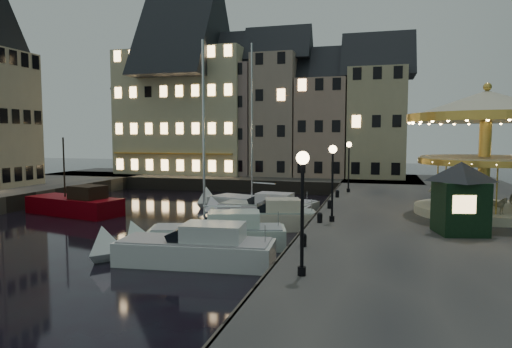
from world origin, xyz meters
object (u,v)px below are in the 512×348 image
(motorboat_d, at_px, (265,219))
(motorboat_f, at_px, (255,206))
(streetlamp_b, at_px, (333,172))
(motorboat_b, at_px, (187,250))
(streetlamp_c, at_px, (349,159))
(motorboat_c, at_px, (210,235))
(ticket_kiosk, at_px, (461,185))
(streetlamp_a, at_px, (302,195))
(bollard_b, at_px, (320,217))
(bollard_c, at_px, (330,204))
(bollard_d, at_px, (337,193))
(red_fishing_boat, at_px, (76,205))
(bollard_a, at_px, (303,239))
(carousel, at_px, (486,128))
(motorboat_e, at_px, (259,210))

(motorboat_d, height_order, motorboat_f, motorboat_f)
(streetlamp_b, height_order, motorboat_b, streetlamp_b)
(streetlamp_c, bearing_deg, motorboat_d, -113.90)
(motorboat_c, distance_m, ticket_kiosk, 12.76)
(streetlamp_a, distance_m, motorboat_f, 20.68)
(bollard_b, height_order, bollard_c, same)
(bollard_b, height_order, bollard_d, same)
(ticket_kiosk, bearing_deg, motorboat_c, -175.97)
(streetlamp_c, bearing_deg, streetlamp_b, -90.00)
(bollard_c, height_order, red_fishing_boat, red_fishing_boat)
(bollard_b, xyz_separation_m, motorboat_b, (-5.54, -5.02, -0.96))
(bollard_b, xyz_separation_m, ticket_kiosk, (6.80, -1.03, 2.03))
(streetlamp_a, xyz_separation_m, ticket_kiosk, (6.20, 8.47, -0.39))
(streetlamp_b, xyz_separation_m, red_fishing_boat, (-19.74, 4.65, -3.31))
(motorboat_f, bearing_deg, motorboat_c, -86.51)
(bollard_a, relative_size, ticket_kiosk, 0.15)
(motorboat_d, bearing_deg, carousel, 5.63)
(motorboat_c, bearing_deg, streetlamp_b, 21.25)
(streetlamp_c, distance_m, bollard_c, 9.34)
(motorboat_f, height_order, carousel, motorboat_f)
(streetlamp_b, distance_m, bollard_c, 5.14)
(streetlamp_a, distance_m, bollard_b, 9.82)
(bollard_c, bearing_deg, streetlamp_b, -82.41)
(motorboat_b, bearing_deg, bollard_a, -4.98)
(motorboat_c, bearing_deg, motorboat_e, 87.54)
(streetlamp_c, height_order, motorboat_b, streetlamp_c)
(bollard_a, bearing_deg, bollard_c, 90.00)
(bollard_d, height_order, motorboat_e, motorboat_e)
(red_fishing_boat, bearing_deg, motorboat_f, 19.47)
(bollard_b, bearing_deg, motorboat_c, -161.17)
(bollard_c, distance_m, motorboat_c, 8.92)
(ticket_kiosk, bearing_deg, bollard_c, 138.45)
(bollard_b, distance_m, bollard_c, 5.00)
(streetlamp_b, bearing_deg, motorboat_b, -138.08)
(motorboat_b, bearing_deg, motorboat_d, 79.73)
(bollard_a, xyz_separation_m, motorboat_d, (-3.96, 9.20, -0.97))
(bollard_b, distance_m, motorboat_e, 8.66)
(bollard_a, distance_m, ticket_kiosk, 8.39)
(bollard_d, distance_m, ticket_kiosk, 13.54)
(motorboat_f, relative_size, carousel, 1.47)
(streetlamp_a, distance_m, motorboat_d, 14.37)
(bollard_b, height_order, motorboat_f, motorboat_f)
(streetlamp_a, xyz_separation_m, motorboat_f, (-6.89, 19.19, -3.49))
(motorboat_b, distance_m, motorboat_c, 3.11)
(red_fishing_boat, distance_m, carousel, 28.72)
(streetlamp_a, relative_size, motorboat_d, 0.61)
(bollard_d, distance_m, motorboat_d, 7.93)
(streetlamp_b, xyz_separation_m, bollard_d, (-0.60, 10.00, -2.41))
(motorboat_b, distance_m, motorboat_f, 14.72)
(bollard_a, xyz_separation_m, motorboat_e, (-5.20, 12.36, -0.96))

